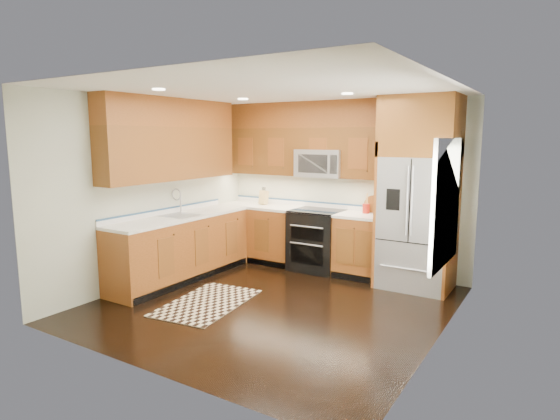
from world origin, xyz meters
The scene contains 16 objects.
ground centered at (0.00, 0.00, 0.00)m, with size 4.00×4.00×0.00m, color black.
wall_back centered at (0.00, 2.00, 1.30)m, with size 4.00×0.02×2.60m, color beige.
wall_left centered at (-2.00, 0.00, 1.30)m, with size 0.02×4.00×2.60m, color beige.
wall_right centered at (2.00, 0.00, 1.30)m, with size 0.02×4.00×2.60m, color beige.
window centered at (1.98, 0.20, 1.40)m, with size 0.04×1.10×1.30m.
base_cabinets centered at (-1.23, 0.90, 0.45)m, with size 2.85×3.00×0.90m.
countertop centered at (-1.09, 1.01, 0.92)m, with size 2.86×3.01×0.04m.
upper_cabinets centered at (-1.15, 1.09, 2.02)m, with size 2.85×3.00×1.15m.
range centered at (-0.25, 1.67, 0.47)m, with size 0.76×0.67×0.95m.
microwave centered at (-0.25, 1.80, 1.66)m, with size 0.76×0.40×0.42m.
refrigerator centered at (1.30, 1.63, 1.30)m, with size 0.98×0.75×2.60m.
sink_faucet centered at (-1.73, 0.23, 0.99)m, with size 0.54×0.44×0.37m.
rug centered at (-0.72, -0.39, 0.01)m, with size 0.83×1.39×0.01m, color black.
knife_block centered at (-1.31, 1.77, 1.06)m, with size 0.12×0.16×0.29m.
utensil_crock centered at (0.49, 1.82, 1.04)m, with size 0.11×0.11×0.30m.
cutting_board centered at (0.55, 1.94, 0.95)m, with size 0.26×0.26×0.02m, color brown.
Camera 1 is at (3.02, -4.68, 2.06)m, focal length 30.00 mm.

